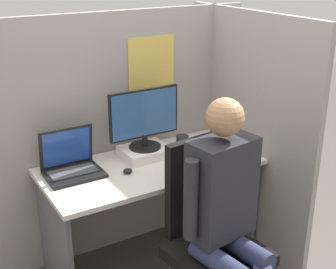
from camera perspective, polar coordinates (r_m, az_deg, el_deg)
cubicle_panel_back at (r=3.22m, az=-5.12°, el=0.15°), size 1.87×0.05×1.65m
cubicle_panel_right at (r=3.25m, az=9.46°, el=0.11°), size 0.04×1.28×1.65m
desk at (r=3.05m, az=-2.07°, el=-6.83°), size 1.37×0.65×0.74m
paper_box at (r=3.06m, az=-2.80°, el=-2.12°), size 0.31×0.25×0.06m
monitor at (r=2.98m, az=-2.91°, el=2.09°), size 0.48×0.21×0.39m
laptop at (r=2.88m, az=-11.65°, el=-3.72°), size 0.33×0.26×0.27m
mouse at (r=2.84m, az=-4.93°, el=-4.45°), size 0.06×0.05×0.03m
stapler at (r=3.30m, az=6.77°, el=-0.56°), size 0.05×0.16×0.06m
carrot_toy at (r=2.88m, az=3.18°, el=-4.06°), size 0.04×0.16×0.04m
office_chair at (r=2.64m, az=5.11°, el=-11.73°), size 0.54×0.57×1.06m
person at (r=2.40m, az=7.19°, el=-9.01°), size 0.48×0.48×1.35m
coffee_mug at (r=3.20m, az=1.76°, el=-0.87°), size 0.09×0.09×0.08m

